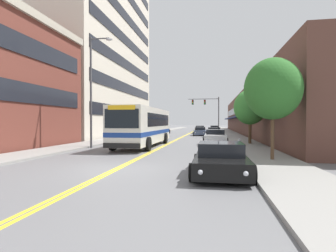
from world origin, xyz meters
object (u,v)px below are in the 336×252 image
Objects in this scene: car_silver_parked_right_far at (214,129)px; street_lamp_left_near at (94,83)px; traffic_signal_mast at (208,107)px; city_bus at (144,125)px; street_tree_right_near at (273,89)px; car_champagne_moving_second at (200,130)px; street_tree_right_mid at (250,107)px; car_charcoal_parked_right_end at (214,133)px; fire_hydrant at (239,144)px; car_beige_parked_left_near at (163,130)px; car_navy_moving_third at (200,129)px; car_slate_blue_moving_lead at (200,132)px; car_dark_grey_parked_left_mid at (150,132)px; car_white_parked_right_mid at (215,137)px; car_black_parked_right_foreground at (221,160)px.

street_lamp_left_near is (-9.51, -32.04, 4.41)m from car_silver_parked_right_far.
city_bus is at bearing -99.55° from traffic_signal_mast.
street_tree_right_near is (8.69, -7.40, 1.93)m from city_bus.
city_bus is 2.31× the size of car_champagne_moving_second.
street_tree_right_mid is at bearing 21.29° from street_lamp_left_near.
car_charcoal_parked_right_end is 19.32m from street_lamp_left_near.
car_champagne_moving_second is 6.40× the size of fire_hydrant.
car_beige_parked_left_near is at bearing 120.03° from street_tree_right_mid.
street_tree_right_mid reaches higher than car_charcoal_parked_right_end.
street_tree_right_mid is (5.48, -23.07, 2.71)m from car_champagne_moving_second.
car_silver_parked_right_far is at bearing 38.47° from car_beige_parked_left_near.
fire_hydrant is at bearing 103.04° from street_tree_right_near.
car_beige_parked_left_near is 0.50× the size of street_lamp_left_near.
car_beige_parked_left_near is 0.91× the size of car_champagne_moving_second.
car_charcoal_parked_right_end reaches higher than car_navy_moving_third.
car_beige_parked_left_near reaches higher than car_slate_blue_moving_lead.
car_navy_moving_third is at bearing 84.49° from city_bus.
car_silver_parked_right_far is at bearing 61.63° from car_dark_grey_parked_left_mid.
street_lamp_left_near is at bearing -103.95° from car_champagne_moving_second.
traffic_signal_mast is (7.62, 6.11, 4.20)m from car_beige_parked_left_near.
car_champagne_moving_second is (-0.38, 7.03, 0.04)m from car_slate_blue_moving_lead.
traffic_signal_mast reaches higher than car_beige_parked_left_near.
car_silver_parked_right_far is 11.38m from car_slate_blue_moving_lead.
car_white_parked_right_mid is at bearing 107.77° from fire_hydrant.
car_black_parked_right_foreground is 0.93× the size of car_slate_blue_moving_lead.
car_champagne_moving_second is 29.09m from street_lamp_left_near.
street_tree_right_mid reaches higher than car_silver_parked_right_far.
car_silver_parked_right_far is (8.80, 16.30, 0.01)m from car_dark_grey_parked_left_mid.
car_beige_parked_left_near is 10.63m from traffic_signal_mast.
traffic_signal_mast is (-1.02, 14.86, 4.19)m from car_charcoal_parked_right_end.
fire_hydrant is at bearing -81.72° from car_champagne_moving_second.
car_slate_blue_moving_lead is 1.10× the size of car_navy_moving_third.
traffic_signal_mast is at bearing 94.88° from fire_hydrant.
city_bus is 11.58m from street_tree_right_near.
car_navy_moving_third is 40.83m from street_tree_right_near.
city_bus is at bearing 139.58° from street_tree_right_near.
car_beige_parked_left_near is at bearing 104.44° from car_black_parked_right_foreground.
street_tree_right_mid is at bearing -59.97° from car_beige_parked_left_near.
car_dark_grey_parked_left_mid reaches higher than car_beige_parked_left_near.
car_white_parked_right_mid is 10.81m from street_tree_right_near.
car_beige_parked_left_near is 35.09m from car_black_parked_right_foreground.
car_dark_grey_parked_left_mid is 18.52m from car_silver_parked_right_far.
car_silver_parked_right_far is at bearing 89.77° from car_white_parked_right_mid.
car_beige_parked_left_near is 7.80m from car_slate_blue_moving_lead.
car_white_parked_right_mid is 1.02× the size of car_silver_parked_right_far.
car_dark_grey_parked_left_mid is at bearing -90.08° from car_beige_parked_left_near.
car_champagne_moving_second is 28.43m from fire_hydrant.
car_black_parked_right_foreground is at bearing -75.56° from car_beige_parked_left_near.
fire_hydrant is (10.30, -25.29, -0.11)m from car_beige_parked_left_near.
car_white_parked_right_mid reaches higher than car_beige_parked_left_near.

